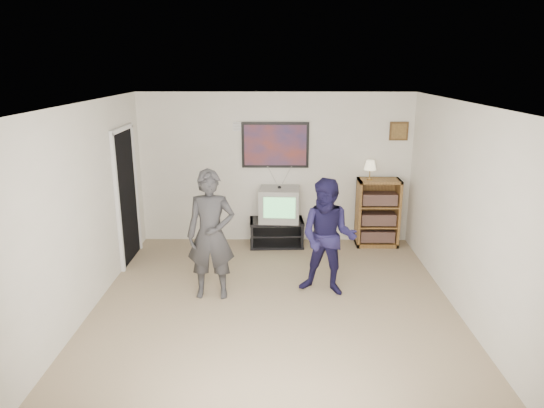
{
  "coord_description": "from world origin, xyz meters",
  "views": [
    {
      "loc": [
        0.04,
        -5.39,
        2.92
      ],
      "look_at": [
        -0.03,
        0.74,
        1.15
      ],
      "focal_mm": 32.0,
      "sensor_mm": 36.0,
      "label": 1
    }
  ],
  "objects_px": {
    "media_stand": "(277,233)",
    "person_short": "(328,238)",
    "person_tall": "(211,235)",
    "crt_television": "(279,204)",
    "bookshelf": "(378,213)"
  },
  "relations": [
    {
      "from": "bookshelf",
      "to": "person_tall",
      "type": "relative_size",
      "value": 0.67
    },
    {
      "from": "crt_television",
      "to": "person_short",
      "type": "height_order",
      "value": "person_short"
    },
    {
      "from": "media_stand",
      "to": "crt_television",
      "type": "bearing_deg",
      "value": -3.18
    },
    {
      "from": "crt_television",
      "to": "person_short",
      "type": "relative_size",
      "value": 0.42
    },
    {
      "from": "person_tall",
      "to": "crt_television",
      "type": "bearing_deg",
      "value": 64.13
    },
    {
      "from": "media_stand",
      "to": "bookshelf",
      "type": "xyz_separation_m",
      "value": [
        1.67,
        0.05,
        0.34
      ]
    },
    {
      "from": "media_stand",
      "to": "person_tall",
      "type": "height_order",
      "value": "person_tall"
    },
    {
      "from": "person_tall",
      "to": "person_short",
      "type": "height_order",
      "value": "person_tall"
    },
    {
      "from": "person_tall",
      "to": "bookshelf",
      "type": "bearing_deg",
      "value": 36.62
    },
    {
      "from": "bookshelf",
      "to": "person_tall",
      "type": "bearing_deg",
      "value": -142.8
    },
    {
      "from": "person_tall",
      "to": "person_short",
      "type": "distance_m",
      "value": 1.5
    },
    {
      "from": "crt_television",
      "to": "person_short",
      "type": "distance_m",
      "value": 1.85
    },
    {
      "from": "crt_television",
      "to": "person_short",
      "type": "xyz_separation_m",
      "value": [
        0.62,
        -1.74,
        0.06
      ]
    },
    {
      "from": "media_stand",
      "to": "person_short",
      "type": "relative_size",
      "value": 0.59
    },
    {
      "from": "bookshelf",
      "to": "person_short",
      "type": "bearing_deg",
      "value": -119.28
    }
  ]
}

